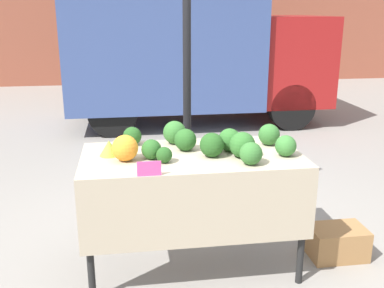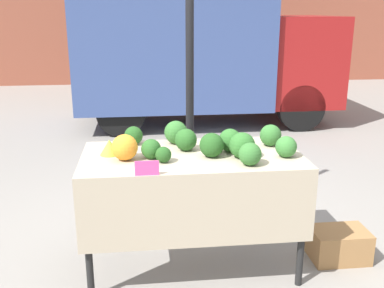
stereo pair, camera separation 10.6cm
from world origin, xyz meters
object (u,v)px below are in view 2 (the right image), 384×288
Objects in this scene: parked_truck at (198,49)px; price_sign at (147,168)px; orange_cauliflower at (125,147)px; produce_crate at (339,245)px.

parked_truck is 28.31× the size of price_sign.
orange_cauliflower is 1.89m from produce_crate.
produce_crate is (1.67, 0.03, -0.89)m from orange_cauliflower.
parked_truck reaches higher than orange_cauliflower.
orange_cauliflower is at bearing -179.13° from produce_crate.
orange_cauliflower is at bearing 114.40° from price_sign.
orange_cauliflower is 0.36m from price_sign.
orange_cauliflower reaches higher than produce_crate.
parked_truck is at bearing 79.28° from price_sign.
orange_cauliflower is at bearing -103.15° from parked_truck.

